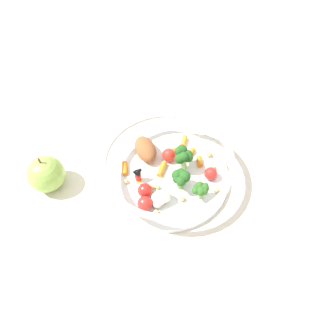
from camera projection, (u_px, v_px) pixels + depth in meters
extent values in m
plane|color=silver|center=(169.00, 174.00, 0.69)|extent=(2.40, 2.40, 0.00)
cylinder|color=white|center=(168.00, 177.00, 0.68)|extent=(0.25, 0.25, 0.01)
torus|color=white|center=(168.00, 161.00, 0.64)|extent=(0.26, 0.26, 0.01)
ellipsoid|color=brown|center=(146.00, 149.00, 0.69)|extent=(0.06, 0.08, 0.04)
cylinder|color=#8EB766|center=(183.00, 164.00, 0.68)|extent=(0.01, 0.01, 0.03)
sphere|color=#23561E|center=(187.00, 155.00, 0.66)|extent=(0.02, 0.02, 0.02)
sphere|color=#23561E|center=(183.00, 152.00, 0.66)|extent=(0.02, 0.02, 0.02)
sphere|color=#23561E|center=(180.00, 152.00, 0.65)|extent=(0.02, 0.02, 0.02)
sphere|color=#23561E|center=(180.00, 159.00, 0.65)|extent=(0.02, 0.02, 0.02)
sphere|color=#23561E|center=(184.00, 157.00, 0.65)|extent=(0.02, 0.02, 0.02)
sphere|color=#23561E|center=(188.00, 158.00, 0.65)|extent=(0.02, 0.02, 0.02)
cylinder|color=#7FAD5B|center=(180.00, 184.00, 0.65)|extent=(0.01, 0.01, 0.02)
sphere|color=#23561E|center=(183.00, 174.00, 0.63)|extent=(0.02, 0.02, 0.02)
sphere|color=#23561E|center=(180.00, 173.00, 0.64)|extent=(0.02, 0.02, 0.02)
sphere|color=#23561E|center=(177.00, 175.00, 0.63)|extent=(0.02, 0.02, 0.02)
sphere|color=#23561E|center=(177.00, 179.00, 0.63)|extent=(0.02, 0.02, 0.02)
sphere|color=#23561E|center=(181.00, 181.00, 0.62)|extent=(0.02, 0.02, 0.02)
sphere|color=#23561E|center=(185.00, 177.00, 0.63)|extent=(0.02, 0.02, 0.02)
cylinder|color=#7FAD5B|center=(201.00, 194.00, 0.64)|extent=(0.01, 0.01, 0.02)
sphere|color=#2D6023|center=(205.00, 186.00, 0.62)|extent=(0.01, 0.01, 0.01)
sphere|color=#2D6023|center=(202.00, 186.00, 0.62)|extent=(0.01, 0.01, 0.01)
sphere|color=#2D6023|center=(199.00, 186.00, 0.62)|extent=(0.02, 0.02, 0.02)
sphere|color=#2D6023|center=(198.00, 188.00, 0.62)|extent=(0.02, 0.02, 0.02)
sphere|color=#2D6023|center=(197.00, 189.00, 0.62)|extent=(0.01, 0.01, 0.01)
sphere|color=#2D6023|center=(201.00, 191.00, 0.61)|extent=(0.02, 0.02, 0.02)
sphere|color=#2D6023|center=(204.00, 191.00, 0.61)|extent=(0.02, 0.02, 0.02)
sphere|color=#2D6023|center=(205.00, 188.00, 0.62)|extent=(0.02, 0.02, 0.02)
sphere|color=silver|center=(164.00, 196.00, 0.63)|extent=(0.03, 0.03, 0.03)
sphere|color=silver|center=(159.00, 195.00, 0.64)|extent=(0.02, 0.02, 0.02)
sphere|color=silver|center=(157.00, 198.00, 0.63)|extent=(0.02, 0.02, 0.02)
sphere|color=silver|center=(157.00, 203.00, 0.62)|extent=(0.02, 0.02, 0.02)
sphere|color=silver|center=(160.00, 199.00, 0.62)|extent=(0.02, 0.02, 0.02)
cube|color=yellow|center=(138.00, 180.00, 0.67)|extent=(0.01, 0.02, 0.00)
cylinder|color=red|center=(138.00, 177.00, 0.66)|extent=(0.01, 0.01, 0.02)
sphere|color=black|center=(138.00, 173.00, 0.65)|extent=(0.01, 0.01, 0.01)
sphere|color=black|center=(135.00, 172.00, 0.64)|extent=(0.01, 0.01, 0.01)
sphere|color=black|center=(140.00, 170.00, 0.65)|extent=(0.01, 0.01, 0.01)
cylinder|color=orange|center=(162.00, 169.00, 0.68)|extent=(0.03, 0.03, 0.01)
cylinder|color=orange|center=(184.00, 141.00, 0.72)|extent=(0.03, 0.03, 0.01)
cylinder|color=orange|center=(190.00, 154.00, 0.70)|extent=(0.03, 0.02, 0.01)
cylinder|color=orange|center=(179.00, 151.00, 0.71)|extent=(0.03, 0.03, 0.01)
cylinder|color=orange|center=(125.00, 168.00, 0.68)|extent=(0.02, 0.03, 0.01)
cylinder|color=orange|center=(200.00, 162.00, 0.69)|extent=(0.02, 0.03, 0.01)
sphere|color=red|center=(169.00, 155.00, 0.69)|extent=(0.03, 0.03, 0.03)
sphere|color=red|center=(211.00, 174.00, 0.66)|extent=(0.03, 0.03, 0.03)
sphere|color=red|center=(145.00, 190.00, 0.64)|extent=(0.03, 0.03, 0.03)
sphere|color=red|center=(145.00, 203.00, 0.62)|extent=(0.03, 0.03, 0.03)
sphere|color=#D1B775|center=(201.00, 183.00, 0.66)|extent=(0.01, 0.01, 0.01)
sphere|color=tan|center=(151.00, 188.00, 0.65)|extent=(0.01, 0.01, 0.01)
sphere|color=#D1B775|center=(126.00, 181.00, 0.66)|extent=(0.01, 0.01, 0.01)
sphere|color=tan|center=(209.00, 154.00, 0.70)|extent=(0.01, 0.01, 0.01)
sphere|color=tan|center=(158.00, 187.00, 0.65)|extent=(0.01, 0.01, 0.01)
sphere|color=tan|center=(213.00, 167.00, 0.68)|extent=(0.01, 0.01, 0.01)
sphere|color=#D1B775|center=(216.00, 190.00, 0.65)|extent=(0.01, 0.01, 0.01)
sphere|color=tan|center=(182.00, 199.00, 0.64)|extent=(0.01, 0.01, 0.01)
sphere|color=#D1B775|center=(156.00, 213.00, 0.62)|extent=(0.01, 0.01, 0.01)
sphere|color=#D1B775|center=(155.00, 186.00, 0.65)|extent=(0.01, 0.01, 0.01)
sphere|color=#8CB74C|center=(46.00, 174.00, 0.65)|extent=(0.07, 0.07, 0.07)
cylinder|color=brown|center=(39.00, 161.00, 0.61)|extent=(0.00, 0.00, 0.01)
cube|color=white|center=(241.00, 127.00, 0.77)|extent=(0.18, 0.18, 0.01)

